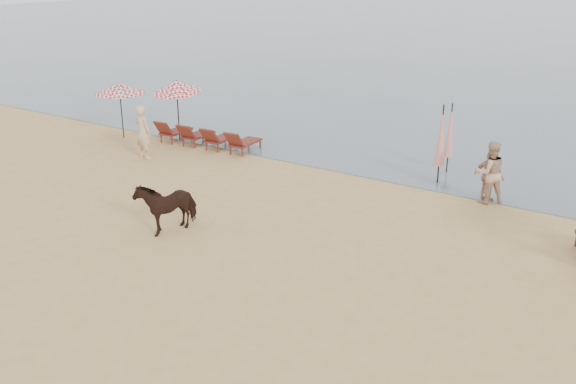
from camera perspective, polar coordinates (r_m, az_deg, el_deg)
name	(u,v)px	position (r m, az deg, el deg)	size (l,w,h in m)	color
ground	(153,314)	(13.59, -11.89, -10.52)	(120.00, 120.00, 0.00)	tan
lounger_cluster_left	(206,136)	(24.57, -7.28, 4.97)	(3.99, 1.91, 0.62)	maroon
umbrella_open_left_a	(119,88)	(26.12, -14.76, 8.89)	(1.94, 1.94, 2.21)	black
umbrella_open_left_b	(177,86)	(25.30, -9.88, 9.23)	(1.93, 1.96, 2.46)	black
umbrella_closed_left	(441,136)	(20.58, 13.47, 4.88)	(0.31, 0.31, 2.58)	black
umbrella_closed_right	(450,130)	(21.78, 14.22, 5.32)	(0.29, 0.29, 2.38)	black
cow	(167,205)	(17.19, -10.72, -1.13)	(0.74, 1.62, 1.37)	black
beachgoer_left	(143,132)	(23.42, -12.76, 5.22)	(0.70, 0.46, 1.93)	#DBB089
beachgoer_right_a	(490,172)	(19.53, 17.50, 1.68)	(0.91, 0.71, 1.87)	tan
beachgoer_right_b	(489,176)	(19.68, 17.44, 1.34)	(0.92, 0.38, 1.56)	tan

